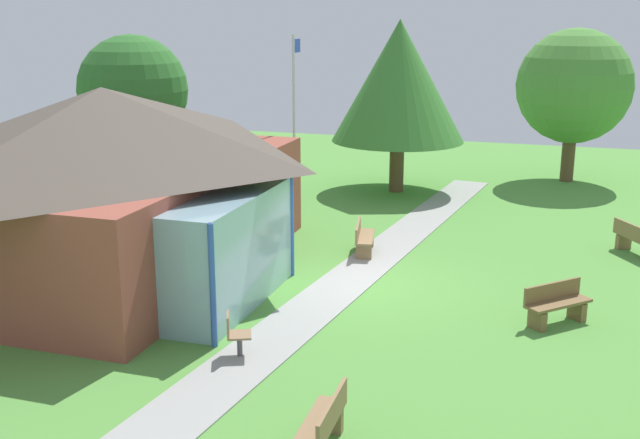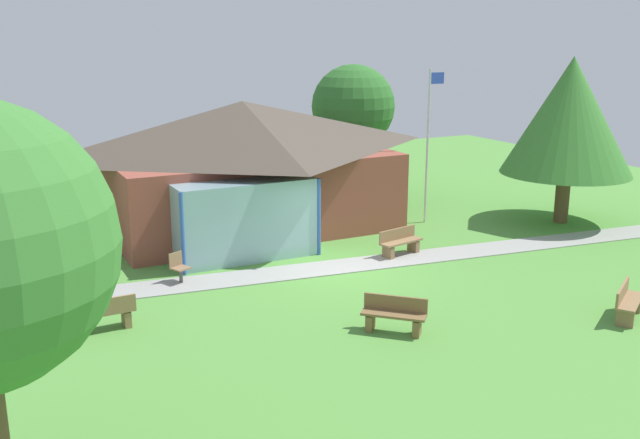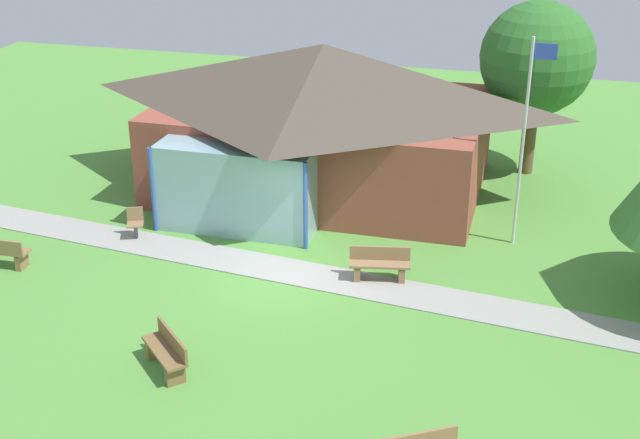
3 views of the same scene
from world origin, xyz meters
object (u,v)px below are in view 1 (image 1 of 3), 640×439
bench_front_center (556,305)px  tree_behind_pavilion_right (133,91)px  pavilion (111,177)px  flagpole (294,118)px  bench_front_right (635,240)px  bench_mid_left (323,426)px  patio_chair_west (236,336)px  bench_rear_near_path (363,239)px  tree_east_hedge (399,81)px  tree_far_east (574,87)px

bench_front_center → tree_behind_pavilion_right: tree_behind_pavilion_right is taller
bench_front_center → tree_behind_pavilion_right: 15.45m
pavilion → flagpole: (6.14, -2.56, 0.76)m
bench_front_right → bench_front_center: bearing=-50.4°
pavilion → bench_mid_left: size_ratio=7.07×
flagpole → patio_chair_west: flagpole is taller
bench_rear_near_path → tree_east_hedge: tree_east_hedge is taller
tree_behind_pavilion_right → tree_east_hedge: 9.01m
flagpole → bench_mid_left: size_ratio=3.70×
flagpole → bench_front_center: 10.69m
patio_chair_west → bench_mid_left: bearing=21.1°
bench_front_center → tree_behind_pavilion_right: (6.55, 13.59, 3.36)m
patio_chair_west → tree_far_east: size_ratio=0.15×
pavilion → tree_east_hedge: (10.62, -4.82, 1.58)m
patio_chair_west → bench_front_center: bearing=98.5°
bench_mid_left → tree_east_hedge: 17.59m
tree_behind_pavilion_right → tree_east_hedge: tree_east_hedge is taller
flagpole → tree_east_hedge: tree_east_hedge is taller
flagpole → tree_east_hedge: 5.08m
bench_mid_left → tree_behind_pavilion_right: 16.71m
bench_mid_left → patio_chair_west: size_ratio=1.76×
bench_rear_near_path → bench_front_center: same height
bench_front_center → tree_far_east: 15.08m
bench_front_right → tree_far_east: size_ratio=0.26×
bench_rear_near_path → bench_front_center: size_ratio=1.13×
bench_rear_near_path → bench_front_right: size_ratio=1.03×
bench_front_right → patio_chair_west: size_ratio=1.75×
pavilion → tree_far_east: size_ratio=1.87×
pavilion → tree_east_hedge: 11.77m
bench_rear_near_path → patio_chair_west: 6.95m
bench_front_center → tree_far_east: bearing=-136.2°
bench_rear_near_path → tree_east_hedge: bearing=174.3°
pavilion → tree_far_east: bearing=-36.6°
pavilion → bench_rear_near_path: pavilion is taller
bench_mid_left → patio_chair_west: 3.55m
patio_chair_west → tree_behind_pavilion_right: tree_behind_pavilion_right is taller
flagpole → patio_chair_west: size_ratio=6.51×
pavilion → patio_chair_west: (-3.89, -4.98, -1.91)m
bench_front_center → tree_far_east: size_ratio=0.24×
pavilion → bench_front_right: size_ratio=7.09×
pavilion → tree_east_hedge: size_ratio=1.78×
bench_front_center → pavilion: bearing=-48.0°
bench_front_center → tree_east_hedge: bearing=-108.3°
pavilion → bench_front_center: size_ratio=7.73×
tree_far_east → bench_front_center: bearing=179.7°
tree_behind_pavilion_right → patio_chair_west: bearing=-141.5°
pavilion → tree_east_hedge: bearing=-24.4°
pavilion → bench_front_right: 13.61m
bench_front_right → bench_mid_left: bearing=-55.0°
bench_rear_near_path → bench_mid_left: size_ratio=1.03×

